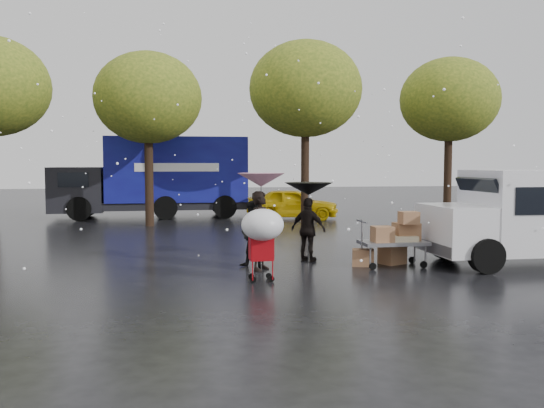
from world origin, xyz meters
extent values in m
plane|color=black|center=(0.00, 0.00, 0.00)|extent=(90.00, 90.00, 0.00)
imported|color=black|center=(-0.69, 0.39, 0.87)|extent=(0.71, 0.76, 1.75)
imported|color=black|center=(-0.79, 0.70, 0.76)|extent=(0.92, 0.86, 1.52)
imported|color=black|center=(0.59, 1.30, 0.77)|extent=(0.93, 0.88, 1.54)
cylinder|color=#4C4C4C|center=(-0.69, 0.39, 1.00)|extent=(0.02, 0.02, 1.99)
cone|color=#D95990|center=(-0.69, 0.39, 1.99)|extent=(1.04, 1.04, 0.30)
sphere|color=#4C4C4C|center=(-0.69, 0.39, 2.02)|extent=(0.06, 0.06, 0.06)
cylinder|color=#4C4C4C|center=(0.59, 1.30, 0.88)|extent=(0.02, 0.02, 1.75)
cone|color=black|center=(0.59, 1.30, 1.75)|extent=(1.17, 1.17, 0.30)
sphere|color=#4C4C4C|center=(0.59, 1.30, 1.78)|extent=(0.06, 0.06, 0.06)
cube|color=slate|center=(2.34, 0.31, 0.55)|extent=(1.50, 0.80, 0.08)
cylinder|color=slate|center=(1.59, 0.31, 0.80)|extent=(0.04, 0.04, 0.60)
cube|color=#946040|center=(2.69, 0.41, 0.79)|extent=(0.55, 0.45, 0.40)
cube|color=#946040|center=(2.04, 0.21, 0.77)|extent=(0.45, 0.40, 0.35)
cube|color=#946040|center=(2.64, 0.16, 1.13)|extent=(0.40, 0.35, 0.28)
cube|color=tan|center=(2.39, 0.31, 0.65)|extent=(0.90, 0.55, 0.12)
cylinder|color=black|center=(1.74, -0.01, 0.08)|extent=(0.16, 0.05, 0.16)
cylinder|color=black|center=(1.74, 0.63, 0.08)|extent=(0.16, 0.05, 0.16)
cylinder|color=black|center=(2.94, -0.01, 0.08)|extent=(0.16, 0.05, 0.16)
cylinder|color=black|center=(2.94, 0.63, 0.08)|extent=(0.16, 0.05, 0.16)
cube|color=#A50910|center=(-0.87, -0.76, 0.65)|extent=(0.47, 0.41, 0.45)
cylinder|color=#A50910|center=(-0.87, -0.95, 1.02)|extent=(0.42, 0.02, 0.02)
cylinder|color=#4C4C4C|center=(-0.87, -0.95, 0.95)|extent=(0.02, 0.02, 0.60)
ellipsoid|color=white|center=(-0.87, -0.95, 1.15)|extent=(0.84, 0.84, 0.63)
cylinder|color=black|center=(-1.05, -0.92, 0.06)|extent=(0.12, 0.04, 0.12)
cylinder|color=black|center=(-1.05, -0.60, 0.06)|extent=(0.12, 0.04, 0.12)
cylinder|color=black|center=(-0.69, -0.92, 0.06)|extent=(0.12, 0.04, 0.12)
cylinder|color=black|center=(-0.69, -0.60, 0.06)|extent=(0.12, 0.04, 0.12)
cube|color=white|center=(3.80, 0.12, 0.85)|extent=(1.20, 1.95, 1.10)
cube|color=black|center=(4.35, 0.12, 1.70)|extent=(0.37, 1.70, 0.67)
cube|color=slate|center=(3.25, 0.12, 0.45)|extent=(0.12, 1.90, 0.25)
cylinder|color=black|center=(4.00, -0.83, 0.38)|extent=(0.76, 0.28, 0.76)
cylinder|color=black|center=(4.00, 1.07, 0.38)|extent=(0.76, 0.28, 0.76)
cube|color=navy|center=(-2.44, 13.65, 2.10)|extent=(6.00, 2.50, 2.80)
cube|color=black|center=(-6.64, 13.65, 1.25)|extent=(2.20, 2.40, 1.90)
cube|color=black|center=(-3.44, 13.65, 0.55)|extent=(8.00, 2.30, 0.35)
cube|color=white|center=(-2.44, 12.39, 2.20)|extent=(3.50, 0.03, 0.35)
cylinder|color=black|center=(-6.44, 12.50, 0.50)|extent=(1.00, 0.30, 1.00)
cylinder|color=black|center=(-6.44, 14.80, 0.50)|extent=(1.00, 0.30, 1.00)
cylinder|color=black|center=(-0.44, 12.50, 0.50)|extent=(1.00, 0.30, 1.00)
cylinder|color=black|center=(-0.44, 14.80, 0.50)|extent=(1.00, 0.30, 1.00)
cube|color=#946040|center=(2.46, 0.66, 0.25)|extent=(0.68, 0.62, 0.49)
cube|color=#946040|center=(1.70, 0.52, 0.19)|extent=(0.58, 0.51, 0.38)
imported|color=gold|center=(2.38, 11.79, 0.66)|extent=(4.10, 2.40, 1.31)
cylinder|color=black|center=(-3.50, 10.00, 2.24)|extent=(0.32, 0.32, 4.48)
ellipsoid|color=#385317|center=(-3.50, 10.00, 4.80)|extent=(4.00, 4.00, 3.40)
cylinder|color=black|center=(2.50, 10.00, 2.45)|extent=(0.32, 0.32, 4.90)
ellipsoid|color=#385317|center=(2.50, 10.00, 5.25)|extent=(4.40, 4.40, 3.74)
cylinder|color=black|center=(8.50, 10.00, 2.31)|extent=(0.32, 0.32, 4.62)
ellipsoid|color=#385317|center=(8.50, 10.00, 4.95)|extent=(4.00, 4.00, 3.40)
camera|label=1|loc=(-2.57, -12.06, 2.34)|focal=38.00mm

